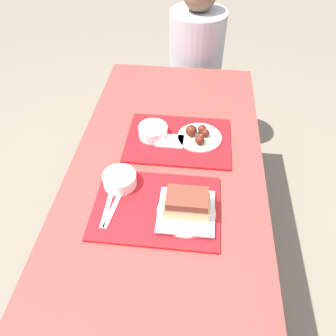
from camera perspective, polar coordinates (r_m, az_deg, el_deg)
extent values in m
plane|color=#706656|center=(1.93, -0.40, -17.21)|extent=(12.00, 12.00, 0.00)
cube|color=maroon|center=(1.31, -0.57, -2.13)|extent=(0.79, 1.73, 0.04)
cylinder|color=maroon|center=(2.19, -6.96, 7.08)|extent=(0.07, 0.07, 0.73)
cylinder|color=maroon|center=(2.15, 10.84, 5.84)|extent=(0.07, 0.07, 0.73)
cube|color=maroon|center=(2.35, 2.54, 12.33)|extent=(0.75, 0.28, 0.04)
cylinder|color=maroon|center=(2.51, -4.89, 8.47)|extent=(0.06, 0.06, 0.41)
cylinder|color=maroon|center=(2.48, 9.69, 7.46)|extent=(0.06, 0.06, 0.41)
cube|color=#B21419|center=(1.19, -2.02, -6.87)|extent=(0.45, 0.33, 0.01)
cube|color=#B21419|center=(1.44, 1.82, 4.90)|extent=(0.45, 0.33, 0.01)
cylinder|color=white|center=(1.25, -8.40, -2.01)|extent=(0.13, 0.13, 0.05)
cylinder|color=beige|center=(1.23, -8.50, -1.41)|extent=(0.11, 0.11, 0.01)
cylinder|color=beige|center=(1.16, 3.20, -7.75)|extent=(0.21, 0.21, 0.01)
cube|color=silver|center=(1.16, 3.21, -7.52)|extent=(0.20, 0.20, 0.01)
cube|color=#DBB275|center=(1.13, 3.27, -6.58)|extent=(0.16, 0.09, 0.05)
cube|color=brown|center=(1.10, 3.36, -5.29)|extent=(0.14, 0.09, 0.03)
cube|color=white|center=(1.20, -10.53, -6.88)|extent=(0.02, 0.17, 0.00)
cube|color=white|center=(1.19, -9.50, -6.99)|extent=(0.04, 0.17, 0.00)
cylinder|color=white|center=(1.44, -2.62, 6.40)|extent=(0.13, 0.13, 0.05)
cylinder|color=beige|center=(1.43, -2.65, 7.00)|extent=(0.11, 0.11, 0.01)
cylinder|color=beige|center=(1.45, 5.51, 5.36)|extent=(0.19, 0.19, 0.01)
sphere|color=#4C190F|center=(1.44, 6.52, 6.09)|extent=(0.04, 0.04, 0.04)
sphere|color=#4C190F|center=(1.46, 5.95, 6.76)|extent=(0.04, 0.04, 0.04)
sphere|color=#4C190F|center=(1.43, 4.06, 6.53)|extent=(0.05, 0.05, 0.05)
sphere|color=#4C190F|center=(1.40, 5.56, 4.89)|extent=(0.04, 0.04, 0.04)
cube|color=white|center=(1.42, 0.45, 4.75)|extent=(0.12, 0.08, 0.01)
cylinder|color=#9E9EA3|center=(2.20, 4.86, 18.68)|extent=(0.34, 0.34, 0.56)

